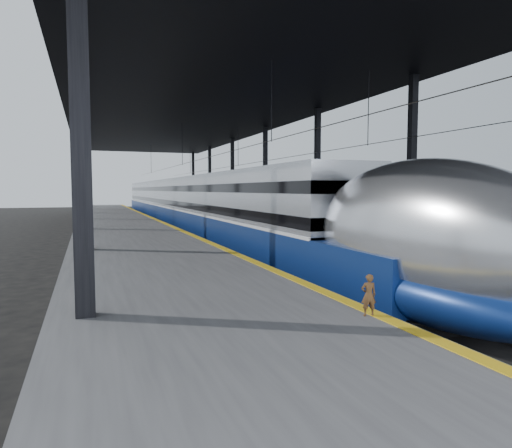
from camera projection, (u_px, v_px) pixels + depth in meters
ground at (272, 290)px, 15.18m from camera, size 160.00×160.00×0.00m
platform at (121, 229)px, 32.62m from camera, size 6.00×80.00×1.00m
yellow_strip at (160, 221)px, 33.56m from camera, size 0.30×80.00×0.01m
rails at (228, 231)px, 35.43m from camera, size 6.52×80.00×0.16m
canopy at (194, 112)px, 33.85m from camera, size 18.00×75.00×9.47m
tgv_train at (188, 206)px, 37.09m from camera, size 2.96×65.20×4.24m
second_train at (212, 203)px, 49.29m from camera, size 2.64×56.05×3.63m
child at (369, 295)px, 8.39m from camera, size 0.32×0.25×0.78m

